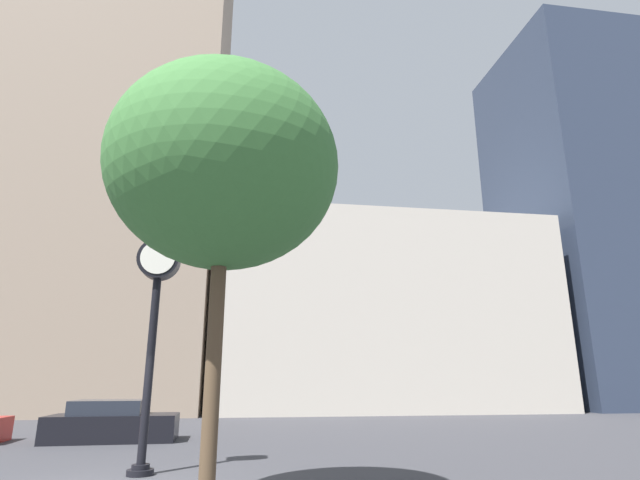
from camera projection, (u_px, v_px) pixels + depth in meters
name	position (u px, v px, depth m)	size (l,w,h in m)	color
building_tall_tower	(109.00, 135.00, 35.69)	(15.80, 12.00, 37.65)	gray
building_storefront_row	(376.00, 318.00, 35.10)	(21.73, 12.00, 12.32)	beige
building_glass_modern	(569.00, 216.00, 39.73)	(8.25, 12.00, 29.11)	#2D384C
street_clock	(156.00, 300.00, 11.50)	(0.95, 0.56, 5.27)	black
car_black	(112.00, 424.00, 16.39)	(4.09, 2.04, 1.29)	black
bare_tree	(224.00, 168.00, 8.29)	(3.79, 3.79, 7.06)	brown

